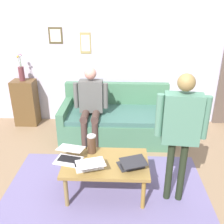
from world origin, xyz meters
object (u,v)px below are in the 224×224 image
(coffee_table, at_px, (106,165))
(person_standing, at_px, (181,125))
(couch, at_px, (116,121))
(laptop_left, at_px, (89,165))
(person_seated, at_px, (91,103))
(flower_vase, at_px, (21,72))
(french_press, at_px, (92,144))
(laptop_center, at_px, (132,164))
(laptop_right, at_px, (69,156))
(side_shelf, at_px, (26,103))

(coffee_table, height_order, person_standing, person_standing)
(couch, xyz_separation_m, person_standing, (-0.73, 1.53, 0.70))
(couch, relative_size, laptop_left, 4.59)
(person_standing, bearing_deg, coffee_table, -5.40)
(person_standing, relative_size, person_seated, 1.23)
(laptop_left, distance_m, flower_vase, 2.56)
(french_press, distance_m, person_standing, 1.13)
(laptop_center, height_order, french_press, french_press)
(couch, height_order, laptop_right, couch)
(laptop_left, height_order, side_shelf, side_shelf)
(laptop_center, bearing_deg, laptop_left, 5.06)
(french_press, bearing_deg, flower_vase, -49.36)
(flower_vase, distance_m, person_standing, 3.16)
(laptop_center, xyz_separation_m, person_seated, (0.62, -1.31, 0.23))
(side_shelf, relative_size, person_seated, 0.68)
(laptop_center, bearing_deg, person_seated, -64.75)
(coffee_table, height_order, laptop_right, laptop_right)
(laptop_left, height_order, laptop_right, laptop_right)
(couch, xyz_separation_m, french_press, (0.28, 1.25, 0.28))
(couch, distance_m, laptop_center, 1.56)
(french_press, relative_size, person_seated, 0.21)
(laptop_right, xyz_separation_m, side_shelf, (1.20, -1.86, -0.07))
(french_press, relative_size, side_shelf, 0.31)
(side_shelf, distance_m, person_standing, 3.21)
(coffee_table, relative_size, laptop_right, 2.72)
(laptop_left, height_order, french_press, french_press)
(coffee_table, relative_size, person_seated, 0.80)
(laptop_right, distance_m, flower_vase, 2.28)
(laptop_right, relative_size, person_standing, 0.24)
(person_seated, bearing_deg, laptop_right, 83.79)
(coffee_table, bearing_deg, couch, -93.63)
(laptop_center, distance_m, laptop_right, 0.76)
(laptop_left, relative_size, laptop_right, 1.07)
(couch, height_order, french_press, couch)
(coffee_table, bearing_deg, laptop_center, 163.77)
(side_shelf, distance_m, person_seated, 1.52)
(couch, xyz_separation_m, flower_vase, (1.74, -0.45, 0.72))
(person_standing, bearing_deg, side_shelf, -38.68)
(person_standing, bearing_deg, flower_vase, -38.70)
(couch, relative_size, coffee_table, 1.81)
(laptop_center, distance_m, person_seated, 1.47)
(side_shelf, bearing_deg, french_press, 130.66)
(flower_vase, bearing_deg, person_seated, 153.06)
(couch, bearing_deg, person_seated, 29.31)
(coffee_table, bearing_deg, person_standing, 174.60)
(person_standing, bearing_deg, laptop_left, 3.10)
(couch, relative_size, laptop_right, 4.92)
(coffee_table, xyz_separation_m, flower_vase, (1.65, -1.90, 0.62))
(laptop_right, distance_m, french_press, 0.31)
(laptop_center, xyz_separation_m, side_shelf, (1.95, -1.99, -0.06))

